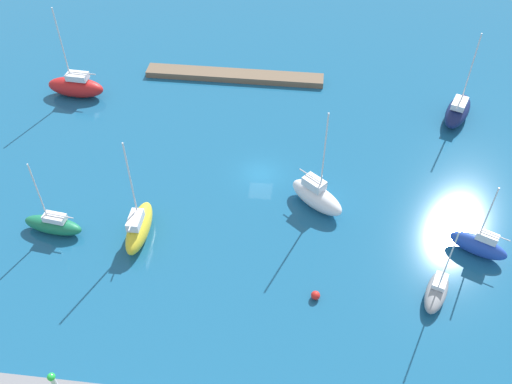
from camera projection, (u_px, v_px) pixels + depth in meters
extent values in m
plane|color=#19567F|center=(261.00, 174.00, 59.42)|extent=(160.00, 160.00, 0.00)
cube|color=brown|center=(235.00, 76.00, 72.69)|extent=(23.21, 2.44, 0.79)
sphere|color=green|center=(51.00, 377.00, 37.38)|extent=(0.56, 0.56, 0.56)
ellipsoid|color=#19724C|center=(53.00, 225.00, 52.94)|extent=(6.06, 2.53, 1.67)
cube|color=silver|center=(55.00, 218.00, 52.06)|extent=(2.24, 1.34, 0.62)
cylinder|color=silver|center=(38.00, 193.00, 50.03)|extent=(0.14, 0.14, 6.84)
cylinder|color=silver|center=(60.00, 216.00, 51.63)|extent=(2.79, 0.47, 0.11)
ellipsoid|color=yellow|center=(139.00, 228.00, 52.25)|extent=(1.92, 6.46, 2.34)
cube|color=silver|center=(135.00, 220.00, 50.77)|extent=(1.15, 2.33, 0.85)
cylinder|color=silver|center=(131.00, 182.00, 48.60)|extent=(0.16, 0.16, 8.82)
cylinder|color=silver|center=(133.00, 220.00, 50.01)|extent=(0.13, 2.70, 0.12)
ellipsoid|color=#2347B2|center=(478.00, 246.00, 50.84)|extent=(5.35, 3.56, 2.05)
cube|color=silver|center=(487.00, 237.00, 49.68)|extent=(2.08, 1.60, 0.83)
cylinder|color=silver|center=(488.00, 214.00, 48.09)|extent=(0.13, 0.13, 6.16)
cylinder|color=silver|center=(496.00, 236.00, 49.06)|extent=(2.35, 1.18, 0.10)
ellipsoid|color=white|center=(317.00, 197.00, 55.20)|extent=(6.20, 5.62, 2.32)
cube|color=silver|center=(314.00, 183.00, 54.34)|extent=(2.57, 2.44, 0.89)
cylinder|color=silver|center=(324.00, 154.00, 51.02)|extent=(0.15, 0.15, 9.26)
cylinder|color=silver|center=(310.00, 176.00, 54.23)|extent=(2.23, 1.84, 0.12)
ellipsoid|color=gray|center=(436.00, 292.00, 47.52)|extent=(3.29, 5.21, 1.48)
cube|color=silver|center=(440.00, 281.00, 47.09)|extent=(1.58, 2.02, 0.48)
cylinder|color=silver|center=(448.00, 262.00, 44.36)|extent=(0.12, 0.12, 7.15)
cylinder|color=silver|center=(442.00, 275.00, 47.10)|extent=(0.81, 2.05, 0.09)
ellipsoid|color=red|center=(76.00, 87.00, 69.23)|extent=(7.33, 3.05, 2.47)
cube|color=silver|center=(77.00, 76.00, 68.02)|extent=(2.68, 1.71, 0.78)
cylinder|color=silver|center=(62.00, 45.00, 65.22)|extent=(0.17, 0.17, 9.20)
cylinder|color=silver|center=(82.00, 73.00, 67.55)|extent=(3.42, 0.36, 0.14)
ellipsoid|color=#141E4C|center=(458.00, 111.00, 65.79)|extent=(4.90, 7.37, 2.19)
cube|color=silver|center=(460.00, 103.00, 64.44)|extent=(2.32, 2.88, 0.70)
cylinder|color=silver|center=(471.00, 69.00, 62.20)|extent=(0.17, 0.17, 8.79)
cylinder|color=silver|center=(459.00, 102.00, 63.70)|extent=(1.25, 2.86, 0.13)
sphere|color=red|center=(316.00, 295.00, 47.65)|extent=(0.80, 0.80, 0.80)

